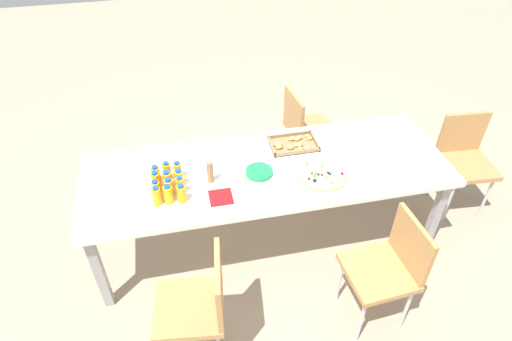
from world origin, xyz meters
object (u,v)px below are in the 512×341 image
Objects in this scene: party_table at (267,174)px; fruit_pizza at (323,174)px; juice_bottle_9 at (156,175)px; plate_stack at (259,172)px; juice_bottle_11 at (178,171)px; chair_near_left at (200,302)px; juice_bottle_5 at (180,186)px; juice_bottle_0 at (157,196)px; cardboard_tube at (210,172)px; juice_bottle_1 at (168,194)px; juice_bottle_3 at (156,189)px; chair_far_right at (305,126)px; juice_bottle_4 at (169,187)px; snack_tray at (293,144)px; juice_bottle_10 at (167,172)px; juice_bottle_6 at (156,181)px; juice_bottle_2 at (181,194)px; juice_bottle_7 at (167,180)px; juice_bottle_8 at (179,178)px; chair_end at (464,156)px; chair_near_right at (390,264)px; napkin_stack at (221,197)px.

fruit_pizza reaches higher than party_table.
juice_bottle_9 is 0.70m from plate_stack.
juice_bottle_11 is 0.55m from plate_stack.
juice_bottle_5 is (-0.03, 0.69, 0.30)m from chair_near_left.
juice_bottle_0 is at bearing -167.33° from plate_stack.
cardboard_tube is at bearing -20.93° from juice_bottle_11.
juice_bottle_0 is at bearing -154.16° from juice_bottle_5.
juice_bottle_1 is 0.23m from juice_bottle_9.
chair_far_right is at bearing 35.02° from juice_bottle_3.
cardboard_tube reaches higher than juice_bottle_5.
party_table is 19.24× the size of juice_bottle_4.
juice_bottle_10 is at bearing -168.49° from snack_tray.
juice_bottle_6 is (0.00, 0.08, 0.00)m from juice_bottle_3.
fruit_pizza is (1.12, 0.04, -0.06)m from juice_bottle_0.
juice_bottle_0 is 0.17m from juice_bottle_5.
juice_bottle_2 is 0.93× the size of juice_bottle_10.
juice_bottle_1 is at bearing -166.32° from plate_stack.
juice_bottle_5 reaches higher than chair_near_left.
fruit_pizza is at bearing -5.66° from juice_bottle_7.
juice_bottle_10 is 0.87× the size of cardboard_tube.
juice_bottle_10 is 0.63m from plate_stack.
plate_stack is (-0.60, -0.82, 0.25)m from chair_far_right.
juice_bottle_1 is at bearing 172.85° from juice_bottle_2.
juice_bottle_11 reaches higher than juice_bottle_8.
juice_bottle_9 is at bearing 174.73° from plate_stack.
juice_bottle_9 is at bearing 124.03° from juice_bottle_2.
juice_bottle_0 is 1.12m from fruit_pizza.
chair_near_left is 6.13× the size of juice_bottle_8.
juice_bottle_6 is at bearing 8.08° from chair_end.
juice_bottle_0 reaches higher than chair_near_left.
chair_near_left reaches higher than fruit_pizza.
juice_bottle_5 is 0.39× the size of snack_tray.
snack_tray is at bearing 14.54° from chair_near_right.
juice_bottle_4 is (-0.10, 0.69, 0.30)m from chair_near_left.
juice_bottle_1 is 1.03× the size of juice_bottle_3.
juice_bottle_9 is at bearing 167.93° from cardboard_tube.
cardboard_tube is (0.36, 0.07, 0.02)m from juice_bottle_3.
juice_bottle_7 reaches higher than juice_bottle_4.
plate_stack is at bearing -5.27° from juice_bottle_9.
fruit_pizza is at bearing -1.36° from juice_bottle_3.
juice_bottle_6 is 0.86× the size of cardboard_tube.
juice_bottle_3 is 0.11m from juice_bottle_7.
juice_bottle_8 is at bearing -179.21° from plate_stack.
juice_bottle_4 is at bearing -41.73° from juice_bottle_6.
juice_bottle_6 is at bearing -175.48° from party_table.
juice_bottle_4 is at bearing -166.11° from cardboard_tube.
juice_bottle_11 is 0.41× the size of fruit_pizza.
chair_far_right reaches higher than napkin_stack.
juice_bottle_7 is at bearing -179.12° from plate_stack.
juice_bottle_10 is at bearing 169.92° from fruit_pizza.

